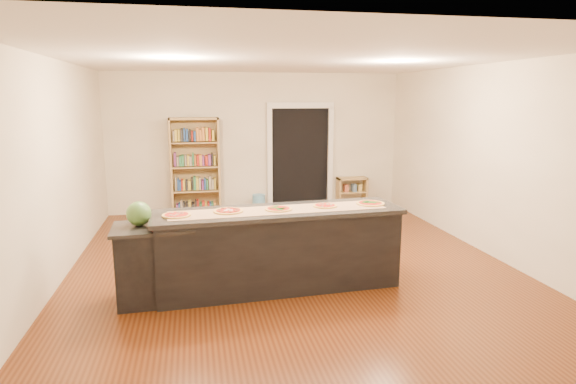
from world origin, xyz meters
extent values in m
cube|color=#EDE2C7|center=(0.00, 0.00, 1.40)|extent=(6.00, 7.00, 2.80)
cube|color=#58290F|center=(0.00, 0.00, 0.00)|extent=(6.00, 7.00, 0.01)
cube|color=white|center=(0.00, 0.00, 2.80)|extent=(6.00, 7.00, 0.01)
cube|color=black|center=(0.90, 3.48, 1.05)|extent=(1.20, 0.02, 2.10)
cube|color=silver|center=(0.25, 3.44, 1.05)|extent=(0.10, 0.08, 2.10)
cube|color=silver|center=(1.55, 3.44, 1.05)|extent=(0.10, 0.08, 2.10)
cube|color=silver|center=(0.90, 3.44, 2.15)|extent=(1.40, 0.08, 0.12)
cube|color=black|center=(-0.31, -0.78, 0.47)|extent=(2.91, 0.73, 0.93)
cube|color=black|center=(-0.31, -0.78, 0.96)|extent=(2.99, 0.81, 0.05)
cube|color=black|center=(-1.76, -0.90, 0.43)|extent=(0.82, 0.58, 0.85)
cube|color=black|center=(-1.76, -0.90, 0.87)|extent=(0.90, 0.66, 0.04)
cube|color=tan|center=(-1.27, 3.28, 0.96)|extent=(0.96, 0.34, 1.92)
cube|color=tan|center=(2.00, 3.31, 0.32)|extent=(0.64, 0.27, 0.64)
cylinder|color=#5B9FCC|center=(-0.03, 3.13, 0.19)|extent=(0.26, 0.26, 0.38)
cube|color=#A47854|center=(-0.31, -0.80, 0.99)|extent=(2.62, 0.61, 0.00)
sphere|color=#144214|center=(-1.92, -0.86, 1.03)|extent=(0.28, 0.28, 0.28)
cube|color=tan|center=(-1.52, -1.03, 0.90)|extent=(0.36, 0.30, 0.02)
cube|color=maroon|center=(-1.67, -1.12, 0.92)|extent=(0.16, 0.13, 0.05)
cylinder|color=#195966|center=(-1.43, -0.72, 0.92)|extent=(0.17, 0.17, 0.06)
cylinder|color=gold|center=(-1.50, -0.87, 1.00)|extent=(0.34, 0.34, 0.02)
cylinder|color=#A5190C|center=(-1.50, -0.87, 1.01)|extent=(0.28, 0.28, 0.00)
cylinder|color=gold|center=(-0.91, -0.79, 1.00)|extent=(0.34, 0.34, 0.02)
cylinder|color=#A5190C|center=(-0.91, -0.79, 1.01)|extent=(0.28, 0.28, 0.00)
cylinder|color=gold|center=(-0.31, -0.80, 1.00)|extent=(0.32, 0.32, 0.02)
cylinder|color=#A5190C|center=(-0.31, -0.80, 1.01)|extent=(0.26, 0.26, 0.00)
cylinder|color=gold|center=(0.28, -0.73, 1.00)|extent=(0.28, 0.28, 0.02)
cylinder|color=#A5190C|center=(0.28, -0.73, 1.01)|extent=(0.23, 0.23, 0.00)
cylinder|color=gold|center=(0.88, -0.72, 1.00)|extent=(0.35, 0.35, 0.02)
cylinder|color=#A5190C|center=(0.88, -0.72, 1.01)|extent=(0.29, 0.29, 0.00)
camera|label=1|loc=(-1.28, -6.32, 2.31)|focal=30.00mm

